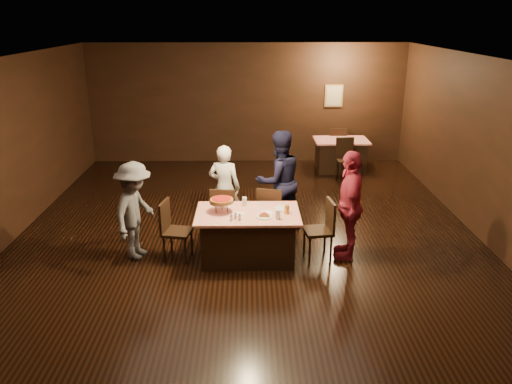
% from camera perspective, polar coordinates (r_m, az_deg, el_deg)
% --- Properties ---
extents(room, '(10.00, 10.04, 3.02)m').
position_cam_1_polar(room, '(7.84, -1.09, 8.53)').
color(room, black).
rests_on(room, ground).
extents(main_table, '(1.60, 1.00, 0.77)m').
position_cam_1_polar(main_table, '(7.84, -0.94, -4.98)').
color(main_table, red).
rests_on(main_table, ground).
extents(back_table, '(1.30, 0.90, 0.77)m').
position_cam_1_polar(back_table, '(12.46, 9.62, 4.20)').
color(back_table, red).
rests_on(back_table, ground).
extents(chair_far_left, '(0.45, 0.45, 0.95)m').
position_cam_1_polar(chair_far_left, '(8.50, -3.65, -2.33)').
color(chair_far_left, black).
rests_on(chair_far_left, ground).
extents(chair_far_right, '(0.51, 0.51, 0.95)m').
position_cam_1_polar(chair_far_right, '(8.50, 1.75, -2.30)').
color(chair_far_right, black).
rests_on(chair_far_right, ground).
extents(chair_end_left, '(0.49, 0.49, 0.95)m').
position_cam_1_polar(chair_end_left, '(7.88, -8.99, -4.38)').
color(chair_end_left, black).
rests_on(chair_end_left, ground).
extents(chair_end_right, '(0.47, 0.47, 0.95)m').
position_cam_1_polar(chair_end_right, '(7.87, 7.11, -4.30)').
color(chair_end_right, black).
rests_on(chair_end_right, ground).
extents(chair_back_near, '(0.44, 0.44, 0.95)m').
position_cam_1_polar(chair_back_near, '(11.77, 10.24, 3.70)').
color(chair_back_near, black).
rests_on(chair_back_near, ground).
extents(chair_back_far, '(0.43, 0.43, 0.95)m').
position_cam_1_polar(chair_back_far, '(13.01, 9.19, 5.29)').
color(chair_back_far, black).
rests_on(chair_back_far, ground).
extents(diner_white_jacket, '(0.63, 0.48, 1.54)m').
position_cam_1_polar(diner_white_jacket, '(8.79, -3.62, 0.50)').
color(diner_white_jacket, white).
rests_on(diner_white_jacket, ground).
extents(diner_navy_hoodie, '(1.07, 0.97, 1.80)m').
position_cam_1_polar(diner_navy_hoodie, '(8.73, 2.63, 1.26)').
color(diner_navy_hoodie, black).
rests_on(diner_navy_hoodie, ground).
extents(diner_grey_knit, '(0.82, 1.12, 1.56)m').
position_cam_1_polar(diner_grey_knit, '(7.95, -13.66, -2.10)').
color(diner_grey_knit, '#595A5E').
rests_on(diner_grey_knit, ground).
extents(diner_red_shirt, '(0.57, 1.07, 1.74)m').
position_cam_1_polar(diner_red_shirt, '(7.84, 10.66, -1.48)').
color(diner_red_shirt, '#A7253C').
rests_on(diner_red_shirt, ground).
extents(pizza_stand, '(0.38, 0.38, 0.22)m').
position_cam_1_polar(pizza_stand, '(7.68, -3.95, -0.99)').
color(pizza_stand, black).
rests_on(pizza_stand, main_table).
extents(plate_with_slice, '(0.25, 0.25, 0.06)m').
position_cam_1_polar(plate_with_slice, '(7.51, 0.95, -2.70)').
color(plate_with_slice, white).
rests_on(plate_with_slice, main_table).
extents(plate_empty, '(0.25, 0.25, 0.01)m').
position_cam_1_polar(plate_empty, '(7.84, 3.07, -1.88)').
color(plate_empty, white).
rests_on(plate_empty, main_table).
extents(glass_front_right, '(0.08, 0.08, 0.14)m').
position_cam_1_polar(glass_front_right, '(7.44, 2.51, -2.58)').
color(glass_front_right, silver).
rests_on(glass_front_right, main_table).
extents(glass_amber, '(0.08, 0.08, 0.14)m').
position_cam_1_polar(glass_amber, '(7.63, 3.55, -2.00)').
color(glass_amber, '#BF7F26').
rests_on(glass_amber, main_table).
extents(glass_back, '(0.08, 0.08, 0.14)m').
position_cam_1_polar(glass_back, '(7.94, -1.32, -1.09)').
color(glass_back, silver).
rests_on(glass_back, main_table).
extents(condiments, '(0.17, 0.10, 0.09)m').
position_cam_1_polar(condiments, '(7.41, -2.35, -2.85)').
color(condiments, silver).
rests_on(condiments, main_table).
extents(napkin_center, '(0.19, 0.19, 0.01)m').
position_cam_1_polar(napkin_center, '(7.69, 1.28, -2.34)').
color(napkin_center, white).
rests_on(napkin_center, main_table).
extents(napkin_left, '(0.21, 0.21, 0.01)m').
position_cam_1_polar(napkin_left, '(7.64, -2.08, -2.50)').
color(napkin_left, white).
rests_on(napkin_left, main_table).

